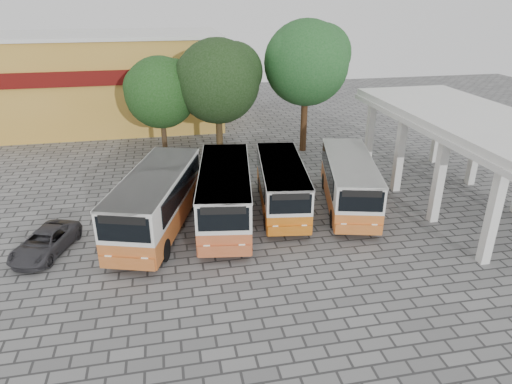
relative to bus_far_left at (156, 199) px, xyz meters
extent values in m
plane|color=#5D5D5D|center=(6.96, -3.66, -1.83)|extent=(90.00, 90.00, 0.00)
cube|color=silver|center=(14.81, -6.16, 0.67)|extent=(0.45, 0.45, 5.00)
cube|color=silver|center=(14.81, 6.84, 0.67)|extent=(0.45, 0.45, 5.00)
cube|color=silver|center=(20.11, 6.84, 0.67)|extent=(0.45, 0.45, 5.00)
cube|color=silver|center=(17.46, 0.34, 3.37)|extent=(6.60, 15.60, 0.40)
cube|color=silver|center=(17.46, 0.34, 3.02)|extent=(6.80, 15.80, 0.30)
cube|color=#BE8D33|center=(-4.04, 22.34, 2.17)|extent=(20.00, 10.00, 8.00)
cube|color=#590C0A|center=(-4.04, 17.24, 3.37)|extent=(20.00, 0.20, 1.20)
cube|color=silver|center=(-4.04, 22.34, 6.32)|extent=(20.40, 10.40, 0.30)
cube|color=#B55B24|center=(0.00, 0.01, -0.84)|extent=(5.14, 9.10, 1.14)
cube|color=silver|center=(0.00, 0.01, 0.53)|extent=(5.14, 9.10, 1.60)
cube|color=silver|center=(0.00, 0.01, 1.27)|extent=(5.19, 9.12, 0.13)
cube|color=black|center=(-1.33, 0.01, 0.55)|extent=(2.23, 6.87, 1.14)
cube|color=black|center=(1.33, 0.01, 0.55)|extent=(2.23, 6.87, 1.14)
cube|color=black|center=(0.00, -4.37, 0.55)|extent=(2.25, 0.76, 1.14)
cube|color=black|center=(0.00, -4.37, 1.01)|extent=(1.99, 0.69, 0.37)
cylinder|color=black|center=(-1.18, -2.82, -1.28)|extent=(0.31, 1.09, 1.09)
cylinder|color=black|center=(1.18, -2.82, -1.28)|extent=(0.31, 1.09, 1.09)
cylinder|color=black|center=(-1.18, 2.85, -1.28)|extent=(0.31, 1.09, 1.09)
cylinder|color=black|center=(1.18, 2.85, -1.28)|extent=(0.31, 1.09, 1.09)
cube|color=#B8542A|center=(3.61, 0.27, -0.86)|extent=(3.79, 8.81, 1.12)
cube|color=silver|center=(3.61, 0.27, 0.48)|extent=(3.79, 8.81, 1.57)
cube|color=silver|center=(3.61, 0.27, 1.20)|extent=(3.85, 8.81, 0.13)
cube|color=black|center=(2.31, 0.27, 0.49)|extent=(1.09, 6.96, 1.12)
cube|color=black|center=(4.91, 0.27, 0.49)|extent=(1.09, 6.96, 1.12)
cube|color=black|center=(3.61, -4.01, 0.49)|extent=(2.27, 0.39, 1.12)
cube|color=black|center=(3.61, -4.01, 0.94)|extent=(2.01, 0.36, 0.36)
cylinder|color=black|center=(2.46, -2.50, -1.30)|extent=(0.30, 1.07, 1.07)
cylinder|color=black|center=(4.76, -2.50, -1.30)|extent=(0.30, 1.07, 1.07)
cylinder|color=black|center=(2.46, 3.04, -1.30)|extent=(0.30, 1.07, 1.07)
cylinder|color=black|center=(4.76, 3.04, -1.30)|extent=(0.30, 1.07, 1.07)
cube|color=#BD5E10|center=(7.00, 1.28, -0.96)|extent=(3.38, 7.95, 1.01)
cube|color=silver|center=(7.00, 1.28, 0.26)|extent=(3.38, 7.95, 1.42)
cube|color=silver|center=(7.00, 1.28, 0.91)|extent=(3.42, 7.96, 0.12)
cube|color=black|center=(5.82, 1.28, 0.27)|extent=(0.95, 6.30, 1.01)
cube|color=black|center=(8.17, 1.28, 0.27)|extent=(0.95, 6.30, 1.01)
cube|color=black|center=(7.00, -2.59, 0.27)|extent=(2.06, 0.34, 1.01)
cube|color=black|center=(7.00, -2.59, 0.68)|extent=(1.82, 0.32, 0.33)
cylinder|color=black|center=(5.95, -1.22, -1.35)|extent=(0.27, 0.96, 0.96)
cylinder|color=black|center=(8.04, -1.22, -1.35)|extent=(0.27, 0.96, 0.96)
cylinder|color=black|center=(5.95, 3.79, -1.35)|extent=(0.27, 0.96, 0.96)
cylinder|color=black|center=(8.04, 3.79, -1.35)|extent=(0.27, 0.96, 0.96)
cube|color=#C76423|center=(10.86, 0.77, -0.91)|extent=(4.38, 8.45, 1.06)
cube|color=silver|center=(10.86, 0.77, 0.36)|extent=(4.38, 8.45, 1.49)
cube|color=silver|center=(10.86, 0.77, 1.05)|extent=(4.43, 8.47, 0.12)
cube|color=black|center=(9.63, 0.77, 0.38)|extent=(1.72, 6.49, 1.06)
cube|color=black|center=(12.10, 0.77, 0.38)|extent=(1.72, 6.49, 1.06)
cube|color=black|center=(10.86, -3.30, 0.38)|extent=(2.12, 0.59, 1.06)
cube|color=black|center=(10.86, -3.30, 0.81)|extent=(1.88, 0.54, 0.34)
cylinder|color=black|center=(9.77, -1.87, -1.32)|extent=(0.28, 1.01, 1.01)
cylinder|color=black|center=(11.96, -1.87, -1.32)|extent=(0.28, 1.01, 1.01)
cylinder|color=black|center=(9.77, 3.40, -1.32)|extent=(0.28, 1.01, 1.01)
cylinder|color=black|center=(11.96, 3.40, -1.32)|extent=(0.28, 1.01, 1.01)
cylinder|color=#48341F|center=(0.61, 11.90, -0.05)|extent=(0.39, 0.39, 3.55)
sphere|color=#143B0F|center=(0.61, 11.90, 3.09)|extent=(5.18, 5.18, 5.18)
sphere|color=#143B0F|center=(1.65, 12.20, 3.61)|extent=(3.63, 3.63, 3.63)
sphere|color=#143B0F|center=(-0.30, 11.70, 3.48)|extent=(3.37, 3.37, 3.37)
cylinder|color=#4A371D|center=(4.70, 11.16, 0.24)|extent=(0.49, 0.49, 4.13)
sphere|color=black|center=(4.70, 11.16, 3.88)|extent=(6.08, 6.08, 6.08)
sphere|color=black|center=(5.92, 11.46, 4.49)|extent=(4.25, 4.25, 4.25)
sphere|color=black|center=(3.64, 10.96, 4.34)|extent=(3.95, 3.95, 3.95)
cylinder|color=#4A2D18|center=(11.37, 11.39, 0.55)|extent=(0.50, 0.50, 4.76)
sphere|color=#174819|center=(11.37, 11.39, 4.94)|extent=(6.29, 6.29, 6.29)
sphere|color=#174819|center=(12.63, 11.69, 5.57)|extent=(4.41, 4.41, 4.41)
sphere|color=#174819|center=(10.27, 11.19, 5.41)|extent=(4.09, 4.09, 4.09)
imported|color=#313034|center=(-5.33, -1.23, -1.26)|extent=(3.19, 4.51, 1.14)
camera|label=1|loc=(0.80, -21.90, 9.74)|focal=32.00mm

